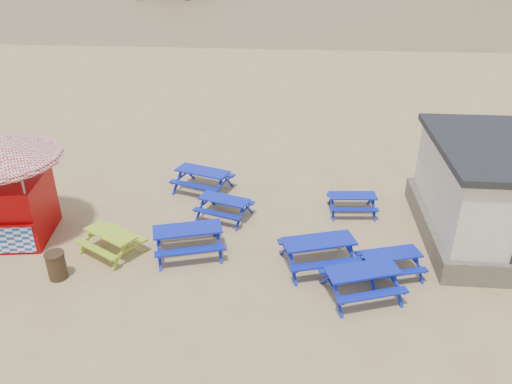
# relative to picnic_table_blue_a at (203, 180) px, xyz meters

# --- Properties ---
(ground) EXTENTS (400.00, 400.00, 0.00)m
(ground) POSITION_rel_picnic_table_blue_a_xyz_m (0.67, -3.41, -0.41)
(ground) COLOR tan
(ground) RESTS_ON ground
(wet_sand) EXTENTS (400.00, 400.00, 0.00)m
(wet_sand) POSITION_rel_picnic_table_blue_a_xyz_m (0.67, 51.59, -0.41)
(wet_sand) COLOR olive
(wet_sand) RESTS_ON ground
(picnic_table_blue_a) EXTENTS (2.37, 2.13, 0.82)m
(picnic_table_blue_a) POSITION_rel_picnic_table_blue_a_xyz_m (0.00, 0.00, 0.00)
(picnic_table_blue_a) COLOR #180BA3
(picnic_table_blue_a) RESTS_ON ground
(picnic_table_blue_b) EXTENTS (2.04, 1.83, 0.71)m
(picnic_table_blue_b) POSITION_rel_picnic_table_blue_a_xyz_m (1.08, -1.92, -0.06)
(picnic_table_blue_b) COLOR #180BA3
(picnic_table_blue_b) RESTS_ON ground
(picnic_table_blue_c) EXTENTS (1.69, 1.41, 0.67)m
(picnic_table_blue_c) POSITION_rel_picnic_table_blue_a_xyz_m (5.39, -1.21, -0.08)
(picnic_table_blue_c) COLOR #180BA3
(picnic_table_blue_c) RESTS_ON ground
(picnic_table_blue_d) EXTENTS (2.39, 2.13, 0.84)m
(picnic_table_blue_d) POSITION_rel_picnic_table_blue_a_xyz_m (0.31, -4.12, 0.01)
(picnic_table_blue_d) COLOR #180BA3
(picnic_table_blue_d) RESTS_ON ground
(picnic_table_blue_e) EXTENTS (1.95, 1.74, 0.69)m
(picnic_table_blue_e) POSITION_rel_picnic_table_blue_a_xyz_m (6.14, -4.68, -0.07)
(picnic_table_blue_e) COLOR #180BA3
(picnic_table_blue_e) RESTS_ON ground
(picnic_table_blue_f) EXTENTS (2.43, 2.17, 0.86)m
(picnic_table_blue_f) POSITION_rel_picnic_table_blue_a_xyz_m (4.16, -4.46, 0.02)
(picnic_table_blue_f) COLOR #180BA3
(picnic_table_blue_f) RESTS_ON ground
(picnic_table_yellow) EXTENTS (2.15, 2.03, 0.71)m
(picnic_table_yellow) POSITION_rel_picnic_table_blue_a_xyz_m (-1.97, -4.33, -0.06)
(picnic_table_yellow) COLOR #A2BC17
(picnic_table_yellow) RESTS_ON ground
(ice_cream_kiosk) EXTENTS (4.27, 4.27, 3.37)m
(ice_cream_kiosk) POSITION_rel_picnic_table_blue_a_xyz_m (-5.33, -3.67, 1.71)
(ice_cream_kiosk) COLOR #A10104
(ice_cream_kiosk) RESTS_ON ground
(litter_bin) EXTENTS (0.55, 0.55, 0.81)m
(litter_bin) POSITION_rel_picnic_table_blue_a_xyz_m (-3.06, -5.66, -0.00)
(litter_bin) COLOR #3A2618
(litter_bin) RESTS_ON ground
(picnic_table_blue_g) EXTENTS (2.30, 2.07, 0.80)m
(picnic_table_blue_g) POSITION_rel_picnic_table_blue_a_xyz_m (5.25, -5.69, -0.01)
(picnic_table_blue_g) COLOR #180BA3
(picnic_table_blue_g) RESTS_ON ground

